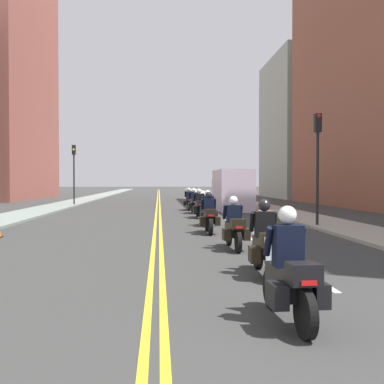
{
  "coord_description": "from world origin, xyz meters",
  "views": [
    {
      "loc": [
        0.05,
        -1.39,
        2.0
      ],
      "look_at": [
        1.88,
        24.7,
        1.42
      ],
      "focal_mm": 44.22,
      "sensor_mm": 36.0,
      "label": 1
    }
  ],
  "objects": [
    {
      "name": "ground_plane",
      "position": [
        0.0,
        48.0,
        0.0
      ],
      "size": [
        264.0,
        264.0,
        0.0
      ],
      "primitive_type": "plane",
      "color": "#363634"
    },
    {
      "name": "sidewalk_left",
      "position": [
        -7.88,
        48.0,
        0.06
      ],
      "size": [
        2.74,
        144.0,
        0.12
      ],
      "primitive_type": "cube",
      "color": "gray",
      "rests_on": "ground"
    },
    {
      "name": "sidewalk_right",
      "position": [
        7.88,
        48.0,
        0.06
      ],
      "size": [
        2.74,
        144.0,
        0.12
      ],
      "primitive_type": "cube",
      "color": "#A4998B",
      "rests_on": "ground"
    },
    {
      "name": "centreline_yellow_inner",
      "position": [
        -0.12,
        48.0,
        0.0
      ],
      "size": [
        0.12,
        132.0,
        0.01
      ],
      "primitive_type": "cube",
      "color": "yellow",
      "rests_on": "ground"
    },
    {
      "name": "centreline_yellow_outer",
      "position": [
        0.12,
        48.0,
        0.0
      ],
      "size": [
        0.12,
        132.0,
        0.01
      ],
      "primitive_type": "cube",
      "color": "yellow",
      "rests_on": "ground"
    },
    {
      "name": "lane_dashes_white",
      "position": [
        3.25,
        29.0,
        0.0
      ],
      "size": [
        0.14,
        56.4,
        0.01
      ],
      "color": "silver",
      "rests_on": "ground"
    },
    {
      "name": "building_right_1",
      "position": [
        18.08,
        36.19,
        12.19
      ],
      "size": [
        8.42,
        21.89,
        24.38
      ],
      "color": "brown",
      "rests_on": "ground"
    },
    {
      "name": "building_left_2",
      "position": [
        -17.54,
        54.87,
        14.65
      ],
      "size": [
        7.35,
        21.99,
        29.3
      ],
      "color": "#944E42",
      "rests_on": "ground"
    },
    {
      "name": "building_right_2",
      "position": [
        17.62,
        56.07,
        8.63
      ],
      "size": [
        7.5,
        14.48,
        17.27
      ],
      "color": "#A8B9AB",
      "rests_on": "ground"
    },
    {
      "name": "motorcycle_0",
      "position": [
        1.87,
        5.03,
        0.67
      ],
      "size": [
        0.78,
        2.11,
        1.66
      ],
      "rotation": [
        0.0,
        0.0,
        0.06
      ],
      "color": "black",
      "rests_on": "ground"
    },
    {
      "name": "motorcycle_1",
      "position": [
        2.29,
        8.41,
        0.65
      ],
      "size": [
        0.77,
        2.16,
        1.62
      ],
      "rotation": [
        0.0,
        0.0,
        -0.03
      ],
      "color": "black",
      "rests_on": "ground"
    },
    {
      "name": "motorcycle_2",
      "position": [
        2.25,
        12.29,
        0.65
      ],
      "size": [
        0.77,
        2.21,
        1.57
      ],
      "rotation": [
        0.0,
        0.0,
        0.02
      ],
      "color": "black",
      "rests_on": "ground"
    },
    {
      "name": "motorcycle_3",
      "position": [
        1.97,
        16.57,
        0.65
      ],
      "size": [
        0.77,
        2.12,
        1.61
      ],
      "rotation": [
        0.0,
        0.0,
        -0.02
      ],
      "color": "black",
      "rests_on": "ground"
    },
    {
      "name": "motorcycle_4",
      "position": [
        2.25,
        19.66,
        0.65
      ],
      "size": [
        0.76,
        2.07,
        1.62
      ],
      "rotation": [
        0.0,
        0.0,
        0.01
      ],
      "color": "black",
      "rests_on": "ground"
    },
    {
      "name": "motorcycle_5",
      "position": [
        2.25,
        24.27,
        0.66
      ],
      "size": [
        0.77,
        2.28,
        1.61
      ],
      "rotation": [
        0.0,
        0.0,
        0.03
      ],
      "color": "black",
      "rests_on": "ground"
    },
    {
      "name": "motorcycle_6",
      "position": [
        2.22,
        27.96,
        0.66
      ],
      "size": [
        0.78,
        2.11,
        1.58
      ],
      "rotation": [
        0.0,
        0.0,
        0.04
      ],
      "color": "black",
      "rests_on": "ground"
    },
    {
      "name": "motorcycle_7",
      "position": [
        2.13,
        31.31,
        0.64
      ],
      "size": [
        0.78,
        2.28,
        1.57
      ],
      "rotation": [
        0.0,
        0.0,
        -0.04
      ],
      "color": "black",
      "rests_on": "ground"
    },
    {
      "name": "traffic_light_near",
      "position": [
        6.91,
        18.63,
        3.4
      ],
      "size": [
        0.28,
        0.38,
        4.93
      ],
      "color": "black",
      "rests_on": "ground"
    },
    {
      "name": "traffic_light_far",
      "position": [
        -6.91,
        37.95,
        3.43
      ],
      "size": [
        0.28,
        0.38,
        5.0
      ],
      "color": "black",
      "rests_on": "ground"
    },
    {
      "name": "parked_truck",
      "position": [
        5.11,
        31.4,
        1.27
      ],
      "size": [
        2.2,
        6.5,
        2.8
      ],
      "color": "silver",
      "rests_on": "ground"
    }
  ]
}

